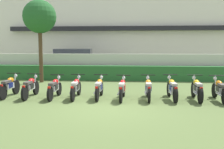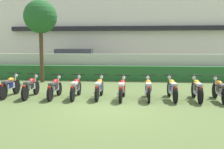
{
  "view_description": "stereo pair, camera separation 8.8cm",
  "coord_description": "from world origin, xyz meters",
  "px_view_note": "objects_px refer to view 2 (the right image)",
  "views": [
    {
      "loc": [
        0.87,
        -8.64,
        2.18
      ],
      "look_at": [
        0.0,
        1.87,
        0.96
      ],
      "focal_mm": 41.16,
      "sensor_mm": 36.0,
      "label": 1
    },
    {
      "loc": [
        0.96,
        -8.64,
        2.18
      ],
      "look_at": [
        0.0,
        1.87,
        0.96
      ],
      "focal_mm": 41.16,
      "sensor_mm": 36.0,
      "label": 2
    }
  ],
  "objects_px": {
    "motorcycle_in_row_4": "(99,88)",
    "motorcycle_in_row_6": "(148,89)",
    "motorcycle_in_row_2": "(55,88)",
    "motorcycle_in_row_0": "(10,86)",
    "motorcycle_in_row_5": "(122,89)",
    "tree_near_inspector": "(40,17)",
    "motorcycle_in_row_3": "(76,87)",
    "motorcycle_in_row_7": "(172,88)",
    "parked_car": "(77,61)",
    "motorcycle_in_row_1": "(31,87)",
    "motorcycle_in_row_8": "(197,89)",
    "motorcycle_in_row_9": "(220,90)"
  },
  "relations": [
    {
      "from": "motorcycle_in_row_4",
      "to": "motorcycle_in_row_6",
      "type": "distance_m",
      "value": 1.99
    },
    {
      "from": "motorcycle_in_row_2",
      "to": "motorcycle_in_row_4",
      "type": "xyz_separation_m",
      "value": [
        1.83,
        0.15,
        0.0
      ]
    },
    {
      "from": "motorcycle_in_row_0",
      "to": "motorcycle_in_row_5",
      "type": "relative_size",
      "value": 1.03
    },
    {
      "from": "tree_near_inspector",
      "to": "motorcycle_in_row_3",
      "type": "bearing_deg",
      "value": -54.93
    },
    {
      "from": "motorcycle_in_row_7",
      "to": "motorcycle_in_row_3",
      "type": "bearing_deg",
      "value": 88.09
    },
    {
      "from": "parked_car",
      "to": "motorcycle_in_row_7",
      "type": "height_order",
      "value": "parked_car"
    },
    {
      "from": "parked_car",
      "to": "motorcycle_in_row_5",
      "type": "bearing_deg",
      "value": -71.08
    },
    {
      "from": "tree_near_inspector",
      "to": "motorcycle_in_row_1",
      "type": "height_order",
      "value": "tree_near_inspector"
    },
    {
      "from": "tree_near_inspector",
      "to": "motorcycle_in_row_4",
      "type": "xyz_separation_m",
      "value": [
        3.99,
        -4.27,
        -3.31
      ]
    },
    {
      "from": "parked_car",
      "to": "motorcycle_in_row_5",
      "type": "relative_size",
      "value": 2.54
    },
    {
      "from": "tree_near_inspector",
      "to": "motorcycle_in_row_6",
      "type": "distance_m",
      "value": 8.11
    },
    {
      "from": "motorcycle_in_row_7",
      "to": "motorcycle_in_row_4",
      "type": "bearing_deg",
      "value": 87.36
    },
    {
      "from": "motorcycle_in_row_3",
      "to": "motorcycle_in_row_8",
      "type": "xyz_separation_m",
      "value": [
        4.86,
        -0.02,
        0.02
      ]
    },
    {
      "from": "motorcycle_in_row_5",
      "to": "motorcycle_in_row_6",
      "type": "xyz_separation_m",
      "value": [
        1.04,
        0.07,
        0.01
      ]
    },
    {
      "from": "motorcycle_in_row_3",
      "to": "motorcycle_in_row_6",
      "type": "xyz_separation_m",
      "value": [
        2.95,
        -0.05,
        0.01
      ]
    },
    {
      "from": "motorcycle_in_row_5",
      "to": "motorcycle_in_row_8",
      "type": "xyz_separation_m",
      "value": [
        2.94,
        0.1,
        0.01
      ]
    },
    {
      "from": "motorcycle_in_row_2",
      "to": "motorcycle_in_row_9",
      "type": "bearing_deg",
      "value": -90.03
    },
    {
      "from": "motorcycle_in_row_1",
      "to": "motorcycle_in_row_6",
      "type": "relative_size",
      "value": 1.03
    },
    {
      "from": "motorcycle_in_row_3",
      "to": "motorcycle_in_row_9",
      "type": "distance_m",
      "value": 5.71
    },
    {
      "from": "motorcycle_in_row_4",
      "to": "motorcycle_in_row_6",
      "type": "xyz_separation_m",
      "value": [
        1.99,
        -0.1,
        0.01
      ]
    },
    {
      "from": "motorcycle_in_row_2",
      "to": "motorcycle_in_row_0",
      "type": "bearing_deg",
      "value": 86.55
    },
    {
      "from": "motorcycle_in_row_1",
      "to": "motorcycle_in_row_5",
      "type": "height_order",
      "value": "motorcycle_in_row_1"
    },
    {
      "from": "motorcycle_in_row_1",
      "to": "motorcycle_in_row_9",
      "type": "distance_m",
      "value": 7.62
    },
    {
      "from": "motorcycle_in_row_0",
      "to": "motorcycle_in_row_7",
      "type": "relative_size",
      "value": 0.98
    },
    {
      "from": "motorcycle_in_row_0",
      "to": "motorcycle_in_row_6",
      "type": "xyz_separation_m",
      "value": [
        5.79,
        -0.06,
        -0.01
      ]
    },
    {
      "from": "motorcycle_in_row_2",
      "to": "motorcycle_in_row_7",
      "type": "bearing_deg",
      "value": -88.48
    },
    {
      "from": "motorcycle_in_row_0",
      "to": "motorcycle_in_row_2",
      "type": "bearing_deg",
      "value": -94.9
    },
    {
      "from": "motorcycle_in_row_4",
      "to": "motorcycle_in_row_7",
      "type": "relative_size",
      "value": 0.96
    },
    {
      "from": "motorcycle_in_row_2",
      "to": "motorcycle_in_row_5",
      "type": "xyz_separation_m",
      "value": [
        2.78,
        -0.03,
        0.01
      ]
    },
    {
      "from": "motorcycle_in_row_4",
      "to": "motorcycle_in_row_6",
      "type": "relative_size",
      "value": 1.01
    },
    {
      "from": "motorcycle_in_row_0",
      "to": "motorcycle_in_row_5",
      "type": "distance_m",
      "value": 4.76
    },
    {
      "from": "motorcycle_in_row_3",
      "to": "motorcycle_in_row_9",
      "type": "bearing_deg",
      "value": -92.28
    },
    {
      "from": "motorcycle_in_row_3",
      "to": "motorcycle_in_row_8",
      "type": "bearing_deg",
      "value": -91.87
    },
    {
      "from": "parked_car",
      "to": "motorcycle_in_row_1",
      "type": "height_order",
      "value": "parked_car"
    },
    {
      "from": "motorcycle_in_row_7",
      "to": "motorcycle_in_row_8",
      "type": "height_order",
      "value": "motorcycle_in_row_8"
    },
    {
      "from": "motorcycle_in_row_9",
      "to": "tree_near_inspector",
      "type": "bearing_deg",
      "value": 64.62
    },
    {
      "from": "motorcycle_in_row_1",
      "to": "motorcycle_in_row_5",
      "type": "relative_size",
      "value": 1.03
    },
    {
      "from": "parked_car",
      "to": "motorcycle_in_row_4",
      "type": "xyz_separation_m",
      "value": [
        2.98,
        -8.84,
        -0.5
      ]
    },
    {
      "from": "parked_car",
      "to": "motorcycle_in_row_7",
      "type": "relative_size",
      "value": 2.41
    },
    {
      "from": "motorcycle_in_row_4",
      "to": "motorcycle_in_row_9",
      "type": "distance_m",
      "value": 4.75
    },
    {
      "from": "parked_car",
      "to": "tree_near_inspector",
      "type": "distance_m",
      "value": 5.46
    },
    {
      "from": "motorcycle_in_row_8",
      "to": "motorcycle_in_row_3",
      "type": "bearing_deg",
      "value": 90.77
    },
    {
      "from": "motorcycle_in_row_1",
      "to": "motorcycle_in_row_3",
      "type": "xyz_separation_m",
      "value": [
        1.91,
        0.04,
        -0.01
      ]
    },
    {
      "from": "motorcycle_in_row_3",
      "to": "motorcycle_in_row_6",
      "type": "height_order",
      "value": "motorcycle_in_row_6"
    },
    {
      "from": "motorcycle_in_row_1",
      "to": "motorcycle_in_row_7",
      "type": "relative_size",
      "value": 0.98
    },
    {
      "from": "motorcycle_in_row_5",
      "to": "parked_car",
      "type": "bearing_deg",
      "value": 26.22
    },
    {
      "from": "motorcycle_in_row_1",
      "to": "motorcycle_in_row_3",
      "type": "distance_m",
      "value": 1.91
    },
    {
      "from": "motorcycle_in_row_4",
      "to": "motorcycle_in_row_7",
      "type": "xyz_separation_m",
      "value": [
        2.94,
        0.0,
        0.01
      ]
    },
    {
      "from": "motorcycle_in_row_8",
      "to": "motorcycle_in_row_1",
      "type": "bearing_deg",
      "value": 91.18
    },
    {
      "from": "tree_near_inspector",
      "to": "motorcycle_in_row_3",
      "type": "relative_size",
      "value": 2.49
    }
  ]
}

